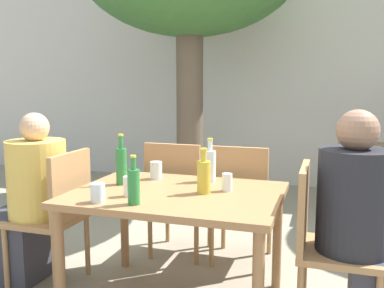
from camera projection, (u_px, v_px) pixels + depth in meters
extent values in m
cube|color=beige|center=(264.00, 81.00, 5.76)|extent=(10.00, 0.08, 2.80)
cylinder|color=brown|center=(190.00, 117.00, 4.80)|extent=(0.30, 0.30, 2.00)
cube|color=#996B42|center=(177.00, 195.00, 2.59)|extent=(1.25, 0.93, 0.04)
cylinder|color=#996B42|center=(60.00, 266.00, 2.43)|extent=(0.06, 0.06, 0.68)
cylinder|color=#996B42|center=(124.00, 222.00, 3.19)|extent=(0.06, 0.06, 0.68)
cylinder|color=#996B42|center=(277.00, 239.00, 2.85)|extent=(0.06, 0.06, 0.68)
cylinder|color=#996B42|center=(344.00, 186.00, 4.31)|extent=(0.06, 0.06, 0.68)
cylinder|color=#996B42|center=(342.00, 174.00, 4.89)|extent=(0.06, 0.06, 0.68)
cube|color=#A87A4C|center=(47.00, 219.00, 2.91)|extent=(0.44, 0.44, 0.04)
cube|color=#A87A4C|center=(71.00, 186.00, 2.81)|extent=(0.04, 0.44, 0.45)
cylinder|color=#A87A4C|center=(42.00, 240.00, 3.18)|extent=(0.04, 0.04, 0.44)
cylinder|color=#A87A4C|center=(6.00, 259.00, 2.82)|extent=(0.04, 0.04, 0.44)
cylinder|color=#A87A4C|center=(87.00, 245.00, 3.06)|extent=(0.04, 0.04, 0.44)
cylinder|color=#A87A4C|center=(55.00, 267.00, 2.70)|extent=(0.04, 0.04, 0.44)
cube|color=#A87A4C|center=(339.00, 252.00, 2.34)|extent=(0.44, 0.44, 0.04)
cube|color=#A87A4C|center=(303.00, 206.00, 2.36)|extent=(0.04, 0.44, 0.45)
cylinder|color=#A87A4C|center=(371.00, 283.00, 2.49)|extent=(0.04, 0.04, 0.44)
cylinder|color=#A87A4C|center=(304.00, 274.00, 2.61)|extent=(0.04, 0.04, 0.44)
cube|color=#A87A4C|center=(181.00, 198.00, 3.44)|extent=(0.44, 0.44, 0.04)
cube|color=#A87A4C|center=(172.00, 173.00, 3.21)|extent=(0.44, 0.04, 0.45)
cylinder|color=#A87A4C|center=(210.00, 222.00, 3.59)|extent=(0.04, 0.04, 0.44)
cylinder|color=#A87A4C|center=(167.00, 217.00, 3.70)|extent=(0.04, 0.04, 0.44)
cylinder|color=#A87A4C|center=(196.00, 237.00, 3.23)|extent=(0.04, 0.04, 0.44)
cylinder|color=#A87A4C|center=(150.00, 232.00, 3.35)|extent=(0.04, 0.04, 0.44)
cube|color=#A87A4C|center=(242.00, 203.00, 3.28)|extent=(0.44, 0.44, 0.04)
cube|color=#A87A4C|center=(237.00, 178.00, 3.06)|extent=(0.44, 0.04, 0.45)
cylinder|color=#A87A4C|center=(269.00, 228.00, 3.44)|extent=(0.04, 0.04, 0.44)
cylinder|color=#A87A4C|center=(223.00, 223.00, 3.55)|extent=(0.04, 0.04, 0.44)
cylinder|color=#A87A4C|center=(262.00, 244.00, 3.08)|extent=(0.04, 0.04, 0.44)
cylinder|color=#A87A4C|center=(212.00, 239.00, 3.20)|extent=(0.04, 0.04, 0.44)
cube|color=#383842|center=(17.00, 245.00, 3.01)|extent=(0.40, 0.35, 0.47)
cylinder|color=gold|center=(37.00, 179.00, 2.88)|extent=(0.39, 0.39, 0.52)
sphere|color=tan|center=(34.00, 127.00, 2.84)|extent=(0.20, 0.20, 0.20)
cylinder|color=#232328|center=(354.00, 201.00, 2.28)|extent=(0.39, 0.39, 0.55)
sphere|color=#936B51|center=(358.00, 130.00, 2.22)|extent=(0.22, 0.22, 0.22)
cylinder|color=silver|center=(210.00, 166.00, 2.84)|extent=(0.08, 0.08, 0.21)
cylinder|color=silver|center=(210.00, 145.00, 2.82)|extent=(0.03, 0.03, 0.07)
cylinder|color=gold|center=(210.00, 139.00, 2.81)|extent=(0.04, 0.04, 0.01)
cylinder|color=#287A38|center=(121.00, 167.00, 2.75)|extent=(0.07, 0.07, 0.23)
cylinder|color=#287A38|center=(121.00, 142.00, 2.73)|extent=(0.03, 0.03, 0.08)
cylinder|color=gold|center=(121.00, 135.00, 2.72)|extent=(0.03, 0.03, 0.01)
cylinder|color=#287A38|center=(134.00, 187.00, 2.30)|extent=(0.07, 0.07, 0.19)
cylinder|color=#287A38|center=(133.00, 164.00, 2.28)|extent=(0.03, 0.03, 0.07)
cylinder|color=gold|center=(133.00, 156.00, 2.27)|extent=(0.03, 0.03, 0.01)
cylinder|color=gold|center=(204.00, 177.00, 2.53)|extent=(0.08, 0.08, 0.19)
cylinder|color=gold|center=(204.00, 156.00, 2.51)|extent=(0.03, 0.03, 0.07)
cylinder|color=gold|center=(204.00, 149.00, 2.51)|extent=(0.04, 0.04, 0.01)
cylinder|color=white|center=(227.00, 182.00, 2.59)|extent=(0.06, 0.06, 0.11)
cylinder|color=silver|center=(98.00, 193.00, 2.34)|extent=(0.08, 0.08, 0.11)
cylinder|color=silver|center=(128.00, 186.00, 2.47)|extent=(0.06, 0.06, 0.12)
cylinder|color=silver|center=(156.00, 170.00, 2.92)|extent=(0.08, 0.08, 0.12)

